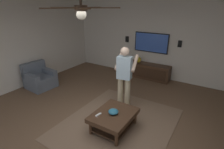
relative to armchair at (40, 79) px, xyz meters
The scene contains 15 objects.
ground_plane 3.10m from the armchair, 102.93° to the right, with size 8.72×8.72×0.00m, color brown.
wall_back_tv 4.39m from the armchair, 45.18° to the right, with size 0.10×7.23×2.85m, color silver.
wall_side_far 1.45m from the armchair, 141.07° to the left, with size 7.46×0.10×2.85m, color silver.
area_rug 3.25m from the armchair, 95.88° to the right, with size 2.77×2.34×0.01m, color #7A604C.
armchair is the anchor object (origin of this frame).
coffee_table 3.26m from the armchair, 99.38° to the right, with size 1.00×0.80×0.40m.
media_console 3.78m from the armchair, 45.37° to the right, with size 0.45×1.70×0.55m.
tv 4.08m from the armchair, 42.88° to the right, with size 0.05×1.26×0.71m.
person_standing 3.04m from the armchair, 81.62° to the right, with size 0.60×0.61×1.64m.
bowl 3.27m from the armchair, 99.64° to the right, with size 0.22×0.22×0.10m, color teal.
remote_white 3.08m from the armchair, 104.49° to the right, with size 0.15×0.04×0.02m, color white.
vase_round 3.53m from the armchair, 41.64° to the right, with size 0.22×0.22×0.22m, color gold.
wall_speaker_left 4.82m from the armchair, 51.72° to the right, with size 0.06×0.12×0.22m, color black.
wall_speaker_right 3.52m from the armchair, 30.23° to the right, with size 0.06×0.12×0.22m, color black.
ceiling_fan 3.90m from the armchair, 110.69° to the right, with size 1.16×1.12×0.46m.
Camera 1 is at (-2.65, -1.94, 2.60)m, focal length 28.75 mm.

